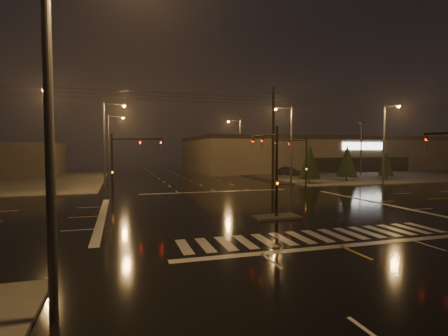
# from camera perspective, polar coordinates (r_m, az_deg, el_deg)

# --- Properties ---
(ground) EXTENTS (140.00, 140.00, 0.00)m
(ground) POSITION_cam_1_polar(r_m,az_deg,el_deg) (27.00, 4.90, -6.56)
(ground) COLOR black
(ground) RESTS_ON ground
(sidewalk_ne) EXTENTS (36.00, 36.00, 0.12)m
(sidewalk_ne) POSITION_cam_1_polar(r_m,az_deg,el_deg) (67.84, 19.31, -0.90)
(sidewalk_ne) COLOR #45433E
(sidewalk_ne) RESTS_ON ground
(median_island) EXTENTS (3.00, 1.60, 0.15)m
(median_island) POSITION_cam_1_polar(r_m,az_deg,el_deg) (23.37, 8.53, -7.89)
(median_island) COLOR #45433E
(median_island) RESTS_ON ground
(crosswalk) EXTENTS (15.00, 2.60, 0.01)m
(crosswalk) POSITION_cam_1_polar(r_m,az_deg,el_deg) (19.09, 15.04, -10.66)
(crosswalk) COLOR beige
(crosswalk) RESTS_ON ground
(stop_bar_near) EXTENTS (16.00, 0.50, 0.01)m
(stop_bar_near) POSITION_cam_1_polar(r_m,az_deg,el_deg) (17.47, 18.57, -11.99)
(stop_bar_near) COLOR beige
(stop_bar_near) RESTS_ON ground
(stop_bar_far) EXTENTS (16.00, 0.50, 0.01)m
(stop_bar_far) POSITION_cam_1_polar(r_m,az_deg,el_deg) (37.35, -1.33, -3.88)
(stop_bar_far) COLOR beige
(stop_bar_far) RESTS_ON ground
(parking_lot) EXTENTS (50.00, 24.00, 0.08)m
(parking_lot) POSITION_cam_1_polar(r_m,az_deg,el_deg) (69.36, 23.63, -0.92)
(parking_lot) COLOR black
(parking_lot) RESTS_ON ground
(retail_building) EXTENTS (60.20, 28.30, 7.20)m
(retail_building) POSITION_cam_1_polar(r_m,az_deg,el_deg) (83.74, 15.70, 2.45)
(retail_building) COLOR #715F51
(retail_building) RESTS_ON ground
(signal_mast_median) EXTENTS (0.25, 4.59, 6.00)m
(signal_mast_median) POSITION_cam_1_polar(r_m,az_deg,el_deg) (23.81, 7.65, 1.22)
(signal_mast_median) COLOR black
(signal_mast_median) RESTS_ON ground
(signal_mast_ne) EXTENTS (4.84, 1.86, 6.00)m
(signal_mast_ne) POSITION_cam_1_polar(r_m,az_deg,el_deg) (39.88, 12.29, 1.94)
(signal_mast_ne) COLOR black
(signal_mast_ne) RESTS_ON ground
(signal_mast_nw) EXTENTS (4.84, 1.86, 6.00)m
(signal_mast_nw) POSITION_cam_1_polar(r_m,az_deg,el_deg) (34.90, -16.17, 1.75)
(signal_mast_nw) COLOR black
(signal_mast_nw) RESTS_ON ground
(streetlight_0) EXTENTS (2.77, 0.32, 10.00)m
(streetlight_0) POSITION_cam_1_polar(r_m,az_deg,el_deg) (9.95, -24.94, 10.37)
(streetlight_0) COLOR #38383A
(streetlight_0) RESTS_ON ground
(streetlight_1) EXTENTS (2.77, 0.32, 10.00)m
(streetlight_1) POSITION_cam_1_polar(r_m,az_deg,el_deg) (42.80, -18.57, 4.62)
(streetlight_1) COLOR #38383A
(streetlight_1) RESTS_ON ground
(streetlight_2) EXTENTS (2.77, 0.32, 10.00)m
(streetlight_2) POSITION_cam_1_polar(r_m,az_deg,el_deg) (58.79, -18.05, 4.14)
(streetlight_2) COLOR #38383A
(streetlight_2) RESTS_ON ground
(streetlight_3) EXTENTS (2.77, 0.32, 10.00)m
(streetlight_3) POSITION_cam_1_polar(r_m,az_deg,el_deg) (45.86, 10.61, 4.60)
(streetlight_3) COLOR #38383A
(streetlight_3) RESTS_ON ground
(streetlight_4) EXTENTS (2.77, 0.32, 10.00)m
(streetlight_4) POSITION_cam_1_polar(r_m,az_deg,el_deg) (64.29, 2.40, 4.18)
(streetlight_4) COLOR #38383A
(streetlight_4) RESTS_ON ground
(streetlight_5) EXTENTS (0.32, 2.77, 10.00)m
(streetlight_5) POSITION_cam_1_polar(r_m,az_deg,el_deg) (36.50, -26.53, 4.76)
(streetlight_5) COLOR #38383A
(streetlight_5) RESTS_ON ground
(streetlight_6) EXTENTS (0.32, 2.77, 10.00)m
(streetlight_6) POSITION_cam_1_polar(r_m,az_deg,el_deg) (48.01, 24.91, 4.30)
(streetlight_6) COLOR #38383A
(streetlight_6) RESTS_ON ground
(utility_pole_1) EXTENTS (2.20, 0.32, 12.00)m
(utility_pole_1) POSITION_cam_1_polar(r_m,az_deg,el_deg) (42.68, 8.03, 5.19)
(utility_pole_1) COLOR black
(utility_pole_1) RESTS_ON ground
(conifer_0) EXTENTS (2.85, 2.85, 5.15)m
(conifer_0) POSITION_cam_1_polar(r_m,az_deg,el_deg) (46.88, 13.82, 1.01)
(conifer_0) COLOR black
(conifer_0) RESTS_ON ground
(conifer_1) EXTENTS (2.81, 2.81, 5.08)m
(conifer_1) POSITION_cam_1_polar(r_m,az_deg,el_deg) (51.73, 19.46, 1.07)
(conifer_1) COLOR black
(conifer_1) RESTS_ON ground
(conifer_2) EXTENTS (2.22, 2.22, 4.17)m
(conifer_2) POSITION_cam_1_polar(r_m,az_deg,el_deg) (56.23, 24.97, 0.63)
(conifer_2) COLOR black
(conifer_2) RESTS_ON ground
(car_parked) EXTENTS (3.76, 5.30, 1.68)m
(car_parked) POSITION_cam_1_polar(r_m,az_deg,el_deg) (61.07, 10.57, -0.47)
(car_parked) COLOR black
(car_parked) RESTS_ON ground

